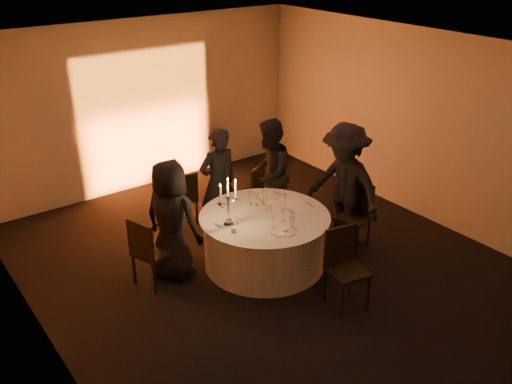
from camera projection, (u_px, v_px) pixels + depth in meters
floor at (264, 264)px, 8.11m from camera, size 7.00×7.00×0.00m
ceiling at (266, 51)px, 6.84m from camera, size 7.00×7.00×0.00m
wall_back at (145, 105)px, 10.03m from camera, size 7.00×0.00×7.00m
wall_front at (509, 290)px, 4.92m from camera, size 7.00×0.00×7.00m
wall_left at (33, 232)px, 5.86m from camera, size 0.00×7.00×7.00m
wall_right at (415, 124)px, 9.08m from camera, size 0.00×7.00×7.00m
uplighter_fixture at (159, 186)px, 10.42m from camera, size 0.25×0.12×0.10m
banquet_table at (264, 240)px, 7.94m from camera, size 1.80×1.80×0.77m
chair_left at (148, 249)px, 7.38m from camera, size 0.55×0.55×0.99m
chair_back_left at (184, 196)px, 8.97m from camera, size 0.46×0.46×0.90m
chair_back_right at (252, 189)px, 9.21m from camera, size 0.52×0.53×0.89m
chair_right at (356, 211)px, 8.39m from camera, size 0.52×0.52×0.97m
chair_front at (344, 262)px, 7.05m from camera, size 0.52×0.52×1.02m
guest_left at (171, 220)px, 7.51m from camera, size 0.82×0.97×1.68m
guest_back_left at (218, 183)px, 8.56m from camera, size 0.64×0.43×1.73m
guest_back_right at (269, 173)px, 8.89m from camera, size 1.06×1.04×1.73m
guest_right at (344, 186)px, 8.25m from camera, size 0.89×1.32×1.89m
plate_left at (228, 221)px, 7.59m from camera, size 0.36×0.26×0.08m
plate_back_left at (230, 203)px, 8.13m from camera, size 0.35×0.29×0.01m
plate_back_right at (269, 196)px, 8.32m from camera, size 0.35×0.29×0.08m
plate_right at (300, 208)px, 7.98m from camera, size 0.36×0.27×0.01m
plate_front at (285, 231)px, 7.35m from camera, size 0.36×0.28×0.08m
coffee_cup at (233, 230)px, 7.35m from camera, size 0.11×0.11×0.07m
candelabra at (228, 209)px, 7.43m from camera, size 0.29×0.14×0.69m
wine_glass_a at (263, 195)px, 8.05m from camera, size 0.07×0.07×0.19m
wine_glass_b at (274, 218)px, 7.41m from camera, size 0.07×0.07×0.19m
wine_glass_c at (283, 212)px, 7.57m from camera, size 0.07×0.07×0.19m
wine_glass_d at (265, 192)px, 8.15m from camera, size 0.07×0.07×0.19m
wine_glass_e at (257, 196)px, 8.02m from camera, size 0.07×0.07×0.19m
wine_glass_f at (251, 195)px, 8.05m from camera, size 0.07×0.07×0.19m
wine_glass_g at (285, 198)px, 7.98m from camera, size 0.07×0.07×0.19m
tumbler_a at (292, 219)px, 7.59m from camera, size 0.07×0.07×0.09m
tumbler_b at (269, 209)px, 7.87m from camera, size 0.07×0.07×0.09m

